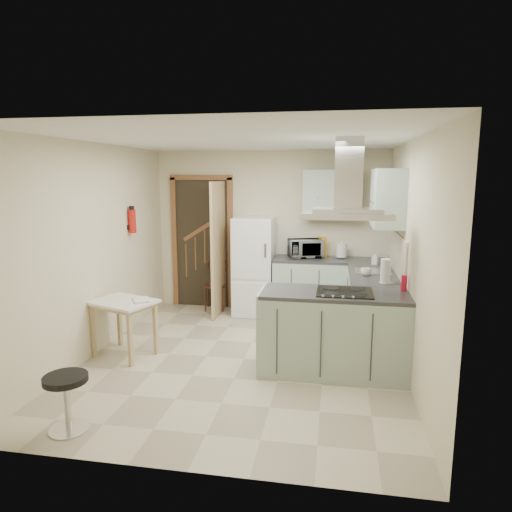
% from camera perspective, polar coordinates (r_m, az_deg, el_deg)
% --- Properties ---
extents(floor, '(4.20, 4.20, 0.00)m').
position_cam_1_polar(floor, '(5.48, -1.50, -12.73)').
color(floor, '#C1B596').
rests_on(floor, ground).
extents(ceiling, '(4.20, 4.20, 0.00)m').
position_cam_1_polar(ceiling, '(5.07, -1.63, 14.33)').
color(ceiling, silver).
rests_on(ceiling, back_wall).
extents(back_wall, '(3.60, 0.00, 3.60)m').
position_cam_1_polar(back_wall, '(7.18, 1.77, 3.07)').
color(back_wall, beige).
rests_on(back_wall, floor).
extents(left_wall, '(0.00, 4.20, 4.20)m').
position_cam_1_polar(left_wall, '(5.76, -19.41, 0.77)').
color(left_wall, beige).
rests_on(left_wall, floor).
extents(right_wall, '(0.00, 4.20, 4.20)m').
position_cam_1_polar(right_wall, '(5.09, 18.72, -0.35)').
color(right_wall, beige).
rests_on(right_wall, floor).
extents(doorway, '(1.10, 0.12, 2.10)m').
position_cam_1_polar(doorway, '(7.41, -6.73, 1.66)').
color(doorway, brown).
rests_on(doorway, floor).
extents(fridge, '(0.60, 0.60, 1.50)m').
position_cam_1_polar(fridge, '(6.99, -0.23, -1.26)').
color(fridge, white).
rests_on(fridge, floor).
extents(counter_back, '(1.08, 0.60, 0.90)m').
position_cam_1_polar(counter_back, '(6.96, 6.77, -3.91)').
color(counter_back, '#9EB2A0').
rests_on(counter_back, floor).
extents(counter_right, '(0.60, 1.95, 0.90)m').
position_cam_1_polar(counter_right, '(6.32, 14.09, -5.60)').
color(counter_right, '#9EB2A0').
rests_on(counter_right, floor).
extents(splashback, '(1.68, 0.02, 0.50)m').
position_cam_1_polar(splashback, '(7.11, 9.44, 2.05)').
color(splashback, beige).
rests_on(splashback, counter_back).
extents(wall_cabinet_back, '(0.85, 0.35, 0.70)m').
position_cam_1_polar(wall_cabinet_back, '(6.88, 9.51, 7.65)').
color(wall_cabinet_back, '#9EB2A0').
rests_on(wall_cabinet_back, back_wall).
extents(wall_cabinet_right, '(0.35, 0.90, 0.70)m').
position_cam_1_polar(wall_cabinet_right, '(5.84, 16.09, 6.99)').
color(wall_cabinet_right, '#9EB2A0').
rests_on(wall_cabinet_right, right_wall).
extents(peninsula, '(1.55, 0.65, 0.90)m').
position_cam_1_polar(peninsula, '(5.06, 9.68, -9.41)').
color(peninsula, '#9EB2A0').
rests_on(peninsula, floor).
extents(hob, '(0.58, 0.50, 0.01)m').
position_cam_1_polar(hob, '(4.92, 11.01, -4.43)').
color(hob, black).
rests_on(hob, peninsula).
extents(extractor_hood, '(0.90, 0.55, 0.10)m').
position_cam_1_polar(extractor_hood, '(4.79, 11.33, 5.05)').
color(extractor_hood, silver).
rests_on(extractor_hood, ceiling).
extents(sink, '(0.45, 0.40, 0.01)m').
position_cam_1_polar(sink, '(6.05, 14.38, -1.88)').
color(sink, silver).
rests_on(sink, counter_right).
extents(fire_extinguisher, '(0.10, 0.10, 0.32)m').
position_cam_1_polar(fire_extinguisher, '(6.49, -15.22, 4.20)').
color(fire_extinguisher, '#B2140F').
rests_on(fire_extinguisher, left_wall).
extents(drop_leaf_table, '(0.86, 0.75, 0.67)m').
position_cam_1_polar(drop_leaf_table, '(5.69, -16.13, -8.66)').
color(drop_leaf_table, '#D0BD80').
rests_on(drop_leaf_table, floor).
extents(bentwood_chair, '(0.38, 0.38, 0.78)m').
position_cam_1_polar(bentwood_chair, '(7.30, -5.14, -3.73)').
color(bentwood_chair, '#482D18').
rests_on(bentwood_chair, floor).
extents(stool, '(0.38, 0.38, 0.49)m').
position_cam_1_polar(stool, '(4.31, -22.53, -16.59)').
color(stool, black).
rests_on(stool, floor).
extents(microwave, '(0.57, 0.47, 0.27)m').
position_cam_1_polar(microwave, '(6.91, 6.19, 0.95)').
color(microwave, black).
rests_on(microwave, counter_back).
extents(kettle, '(0.22, 0.22, 0.25)m').
position_cam_1_polar(kettle, '(6.91, 10.63, 0.73)').
color(kettle, silver).
rests_on(kettle, counter_back).
extents(cereal_box, '(0.14, 0.21, 0.29)m').
position_cam_1_polar(cereal_box, '(7.01, 8.28, 1.12)').
color(cereal_box, '#C68717').
rests_on(cereal_box, counter_back).
extents(soap_bottle, '(0.10, 0.11, 0.18)m').
position_cam_1_polar(soap_bottle, '(6.55, 14.69, -0.25)').
color(soap_bottle, '#B6B5C2').
rests_on(soap_bottle, counter_right).
extents(paper_towel, '(0.13, 0.13, 0.29)m').
position_cam_1_polar(paper_towel, '(5.41, 15.90, -1.80)').
color(paper_towel, silver).
rests_on(paper_towel, counter_right).
extents(cup, '(0.16, 0.16, 0.10)m').
position_cam_1_polar(cup, '(5.78, 13.57, -1.94)').
color(cup, white).
rests_on(cup, counter_right).
extents(red_bottle, '(0.07, 0.07, 0.17)m').
position_cam_1_polar(red_bottle, '(5.13, 18.01, -3.25)').
color(red_bottle, red).
rests_on(red_bottle, peninsula).
extents(book, '(0.28, 0.30, 0.11)m').
position_cam_1_polar(book, '(5.51, -15.12, -4.96)').
color(book, '#9F3544').
rests_on(book, drop_leaf_table).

